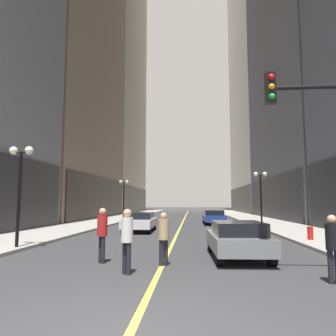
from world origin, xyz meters
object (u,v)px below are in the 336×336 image
car_blue (214,217)px  street_lamp_right_mid (261,187)px  car_white (140,221)px  car_grey (238,238)px  fire_hydrant_right (310,235)px  pedestrian_in_red_jacket (102,230)px  pedestrian_in_white_shirt (127,236)px  pedestrian_in_black_coat (333,243)px  street_lamp_left_far (124,191)px  street_lamp_left_near (20,173)px  pedestrian_in_tan_trench (164,234)px

car_blue → street_lamp_right_mid: 5.97m
car_white → street_lamp_right_mid: 10.00m
street_lamp_right_mid → car_grey: bearing=-105.5°
street_lamp_right_mid → fire_hydrant_right: 9.30m
pedestrian_in_red_jacket → car_white: bearing=93.0°
car_blue → pedestrian_in_white_shirt: pedestrian_in_white_shirt is taller
pedestrian_in_black_coat → street_lamp_left_far: (-10.89, 25.48, 2.27)m
fire_hydrant_right → street_lamp_left_far: bearing=127.7°
street_lamp_right_mid → car_white: bearing=-159.6°
fire_hydrant_right → pedestrian_in_white_shirt: bearing=-135.4°
car_grey → street_lamp_left_far: (-9.00, 22.08, 2.54)m
pedestrian_in_black_coat → fire_hydrant_right: bearing=73.8°
car_grey → street_lamp_right_mid: size_ratio=0.93×
car_blue → pedestrian_in_black_coat: pedestrian_in_black_coat is taller
pedestrian_in_white_shirt → fire_hydrant_right: bearing=44.6°
car_blue → street_lamp_left_near: (-9.35, -16.63, 2.54)m
street_lamp_left_near → street_lamp_right_mid: (12.80, 12.47, 0.00)m
pedestrian_in_white_shirt → street_lamp_left_far: (-5.52, 24.85, 2.19)m
car_blue → pedestrian_in_black_coat: bearing=-85.9°
car_blue → street_lamp_left_far: (-9.35, 4.20, 2.54)m
pedestrian_in_tan_trench → street_lamp_left_far: (-6.45, 23.54, 2.28)m
car_grey → fire_hydrant_right: bearing=48.7°
street_lamp_left_far → pedestrian_in_white_shirt: bearing=-77.5°
car_blue → pedestrian_in_black_coat: size_ratio=2.69×
car_blue → fire_hydrant_right: size_ratio=5.70×
pedestrian_in_white_shirt → street_lamp_left_near: (-5.52, 4.03, 2.19)m
car_grey → car_blue: 17.89m
car_grey → car_white: (-5.26, 10.36, 0.00)m
car_white → street_lamp_left_far: bearing=107.7°
pedestrian_in_white_shirt → street_lamp_right_mid: (7.28, 16.50, 2.19)m
car_grey → pedestrian_in_black_coat: (1.89, -3.40, 0.27)m
fire_hydrant_right → pedestrian_in_tan_trench: bearing=-137.2°
car_white → fire_hydrant_right: bearing=-29.8°
pedestrian_in_black_coat → fire_hydrant_right: pedestrian_in_black_coat is taller
pedestrian_in_tan_trench → car_blue: bearing=81.5°
street_lamp_left_near → street_lamp_right_mid: 17.87m
car_white → fire_hydrant_right: (9.56, -5.47, -0.32)m
street_lamp_right_mid → fire_hydrant_right: bearing=-86.8°
car_white → pedestrian_in_red_jacket: 11.56m
pedestrian_in_tan_trench → street_lamp_left_near: 7.36m
pedestrian_in_white_shirt → pedestrian_in_black_coat: bearing=-6.7°
pedestrian_in_tan_trench → street_lamp_right_mid: (6.35, 15.19, 2.28)m
pedestrian_in_red_jacket → pedestrian_in_white_shirt: 1.98m
pedestrian_in_white_shirt → fire_hydrant_right: pedestrian_in_white_shirt is taller
pedestrian_in_red_jacket → pedestrian_in_white_shirt: bearing=-53.7°
car_grey → fire_hydrant_right: size_ratio=5.16×
pedestrian_in_tan_trench → fire_hydrant_right: bearing=42.8°
street_lamp_left_near → street_lamp_right_mid: bearing=44.3°
car_white → street_lamp_right_mid: street_lamp_right_mid is taller
pedestrian_in_tan_trench → street_lamp_right_mid: size_ratio=0.38×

